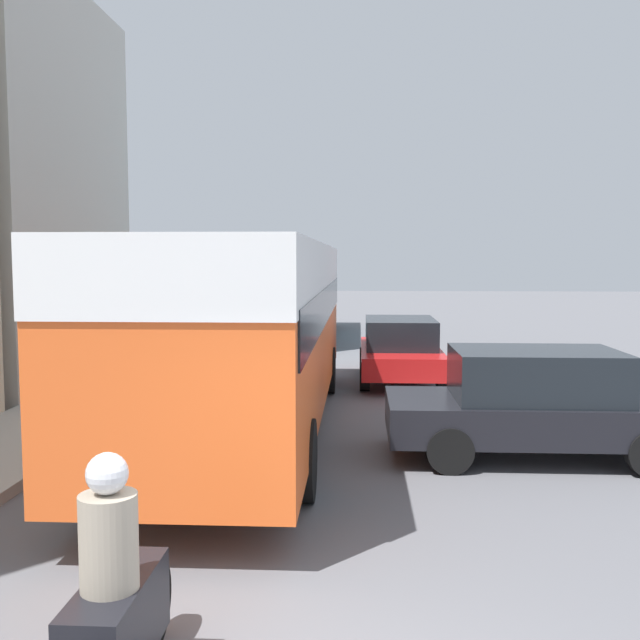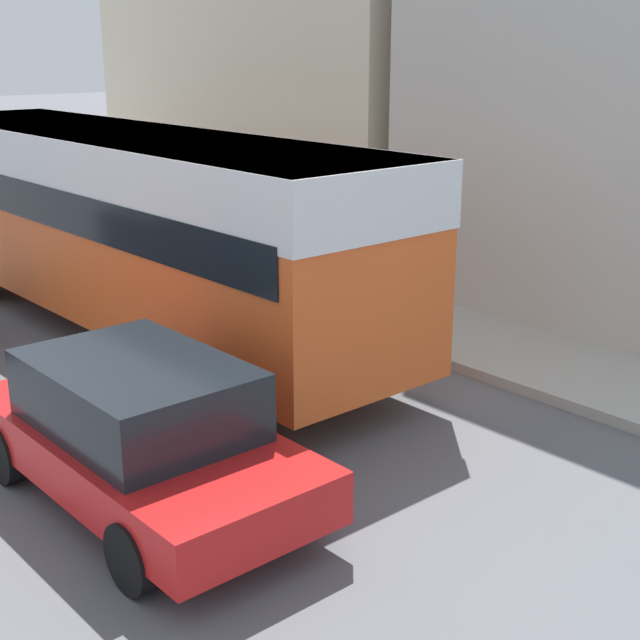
{
  "view_description": "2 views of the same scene",
  "coord_description": "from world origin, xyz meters",
  "views": [
    {
      "loc": [
        0.21,
        -4.08,
        2.91
      ],
      "look_at": [
        -0.88,
        15.62,
        1.2
      ],
      "focal_mm": 40.0,
      "sensor_mm": 36.0,
      "label": 1
    },
    {
      "loc": [
        5.12,
        19.96,
        4.4
      ],
      "look_at": [
        -1.0,
        12.94,
        1.51
      ],
      "focal_mm": 50.0,
      "sensor_mm": 36.0,
      "label": 2
    }
  ],
  "objects": [
    {
      "name": "car_crossing",
      "position": [
        1.18,
        12.74,
        0.78
      ],
      "size": [
        1.9,
        4.21,
        1.49
      ],
      "color": "red",
      "rests_on": "ground_plane"
    },
    {
      "name": "car_far_curb",
      "position": [
        2.78,
        6.3,
        0.82
      ],
      "size": [
        4.28,
        1.93,
        1.59
      ],
      "rotation": [
        0.0,
        0.0,
        -1.57
      ],
      "color": "black",
      "rests_on": "ground_plane"
    },
    {
      "name": "bus_following",
      "position": [
        -2.02,
        22.34,
        1.87
      ],
      "size": [
        2.51,
        9.44,
        2.87
      ],
      "color": "teal",
      "rests_on": "ground_plane"
    },
    {
      "name": "pedestrian_near_curb",
      "position": [
        -5.52,
        26.18,
        0.98
      ],
      "size": [
        0.38,
        0.38,
        1.63
      ],
      "color": "#232838",
      "rests_on": "sidewalk"
    },
    {
      "name": "motorcycle_behind_lead",
      "position": [
        -1.32,
        0.15,
        0.68
      ],
      "size": [
        0.39,
        2.24,
        1.73
      ],
      "color": "black",
      "rests_on": "ground_plane"
    },
    {
      "name": "bus_lead",
      "position": [
        -1.6,
        7.7,
        2.04
      ],
      "size": [
        2.58,
        11.22,
        3.14
      ],
      "color": "#EA5B23",
      "rests_on": "ground_plane"
    }
  ]
}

